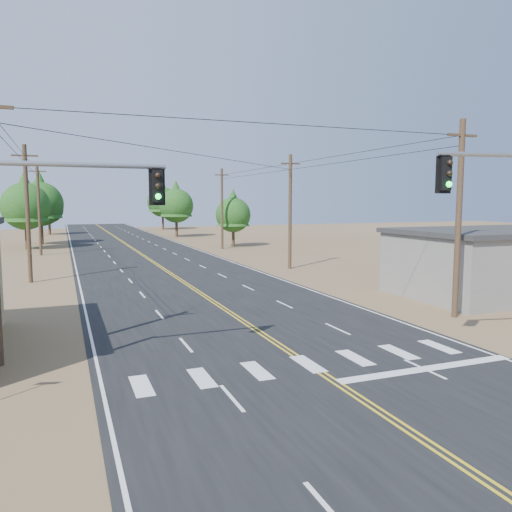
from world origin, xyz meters
name	(u,v)px	position (x,y,z in m)	size (l,w,h in m)	color
ground	(477,476)	(0.00, 0.00, 0.00)	(220.00, 220.00, 0.00)	olive
road	(178,278)	(0.00, 30.00, 0.01)	(15.00, 200.00, 0.02)	black
utility_pole_left_mid	(28,213)	(-10.50, 32.00, 5.12)	(1.80, 0.30, 10.00)	#4C3826
utility_pole_left_far	(39,209)	(-10.50, 52.00, 5.12)	(1.80, 0.30, 10.00)	#4C3826
utility_pole_right_near	(459,218)	(10.50, 12.00, 5.12)	(1.80, 0.30, 10.00)	#4C3826
utility_pole_right_mid	(290,211)	(10.50, 32.00, 5.12)	(1.80, 0.30, 10.00)	#4C3826
utility_pole_right_far	(222,208)	(10.50, 52.00, 5.12)	(1.80, 0.30, 10.00)	#4C3826
signal_mast_left	(35,233)	(-8.99, 9.33, 4.93)	(6.01, 0.43, 7.30)	gray
tree_left_near	(25,201)	(-12.34, 60.00, 5.94)	(5.82, 5.82, 9.71)	#3F2D1E
tree_left_mid	(40,199)	(-10.89, 67.10, 6.20)	(6.08, 6.08, 10.14)	#3F2D1E
tree_left_far	(49,206)	(-10.34, 88.93, 5.05)	(4.96, 4.96, 8.26)	#3F2D1E
tree_right_near	(233,211)	(12.72, 54.24, 4.65)	(4.56, 4.56, 7.61)	#3F2D1E
tree_right_mid	(176,202)	(9.71, 75.12, 5.80)	(5.69, 5.69, 9.49)	#3F2D1E
tree_right_far	(162,199)	(11.77, 98.16, 6.46)	(6.34, 6.34, 10.56)	#3F2D1E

